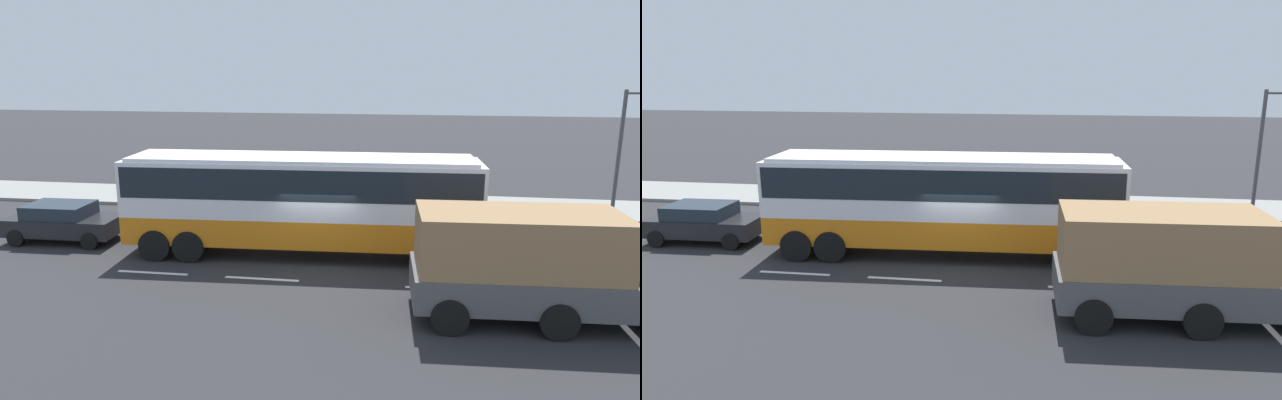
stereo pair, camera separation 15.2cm
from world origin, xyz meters
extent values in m
plane|color=#28282B|center=(0.00, 0.00, 0.00)|extent=(120.00, 120.00, 0.00)
cube|color=gray|center=(0.00, 8.59, 0.07)|extent=(80.00, 4.00, 0.15)
cube|color=white|center=(-5.28, -1.91, 0.00)|extent=(2.40, 0.16, 0.01)
cube|color=white|center=(-1.60, -1.91, 0.00)|extent=(2.40, 0.16, 0.01)
cube|color=white|center=(4.13, -1.91, 0.00)|extent=(2.40, 0.16, 0.01)
cube|color=orange|center=(-0.78, 0.66, 1.04)|extent=(12.42, 3.02, 0.98)
cube|color=silver|center=(-0.78, 0.66, 2.49)|extent=(12.42, 3.02, 1.91)
cube|color=black|center=(-0.78, 0.66, 2.77)|extent=(12.18, 3.03, 1.05)
cube|color=black|center=(5.32, 0.93, 2.58)|extent=(0.22, 2.27, 1.53)
cube|color=silver|center=(-0.78, 0.66, 3.50)|extent=(11.92, 2.85, 0.12)
cylinder|color=black|center=(3.72, 2.05, 0.55)|extent=(1.11, 0.35, 1.10)
cylinder|color=black|center=(3.83, -0.32, 0.55)|extent=(1.11, 0.35, 1.10)
cylinder|color=black|center=(-4.60, 1.67, 0.55)|extent=(1.11, 0.35, 1.10)
cylinder|color=black|center=(-4.49, -0.69, 0.55)|extent=(1.11, 0.35, 1.10)
cylinder|color=black|center=(-5.79, 1.62, 0.55)|extent=(1.11, 0.35, 1.10)
cylinder|color=black|center=(-5.69, -0.74, 0.55)|extent=(1.11, 0.35, 1.10)
cube|color=#4C4C4F|center=(5.79, -3.69, 0.93)|extent=(5.54, 2.72, 0.90)
cube|color=olive|center=(5.79, -3.69, 2.16)|extent=(5.32, 2.61, 1.56)
cylinder|color=black|center=(6.57, -2.47, 0.48)|extent=(0.97, 0.33, 0.96)
cylinder|color=black|center=(6.69, -4.82, 0.48)|extent=(0.97, 0.33, 0.96)
cylinder|color=black|center=(3.92, -2.60, 0.48)|extent=(0.97, 0.33, 0.96)
cylinder|color=black|center=(4.03, -4.95, 0.48)|extent=(0.97, 0.33, 0.96)
cube|color=black|center=(-10.08, 0.89, 0.65)|extent=(4.27, 1.93, 0.66)
cube|color=#1E2833|center=(-10.23, 0.89, 1.23)|extent=(2.36, 1.75, 0.50)
cylinder|color=black|center=(-8.64, 1.80, 0.32)|extent=(0.64, 0.21, 0.64)
cylinder|color=black|center=(-8.60, 0.04, 0.32)|extent=(0.64, 0.21, 0.64)
cylinder|color=black|center=(-11.57, 1.74, 0.32)|extent=(0.64, 0.21, 0.64)
cylinder|color=black|center=(-11.53, -0.02, 0.32)|extent=(0.64, 0.21, 0.64)
cylinder|color=black|center=(5.25, 8.17, 0.57)|extent=(0.14, 0.14, 0.84)
cylinder|color=black|center=(5.33, 8.30, 0.57)|extent=(0.14, 0.14, 0.84)
cylinder|color=#338C4C|center=(5.29, 8.23, 1.31)|extent=(0.32, 0.32, 0.63)
sphere|color=brown|center=(5.29, 8.23, 1.74)|extent=(0.23, 0.23, 0.23)
cylinder|color=#47474C|center=(11.71, 6.91, 2.90)|extent=(0.16, 0.16, 5.50)
camera|label=1|loc=(2.78, -18.57, 6.67)|focal=32.10mm
camera|label=2|loc=(2.63, -18.60, 6.67)|focal=32.10mm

